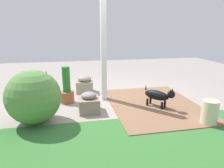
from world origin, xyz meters
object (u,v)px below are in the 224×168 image
at_px(stone_planter_mid, 89,103).
at_px(terracotta_pot_spiky, 47,86).
at_px(round_shrub, 34,97).
at_px(terracotta_pot_tall, 67,90).
at_px(terracotta_pot_broad, 41,82).
at_px(porch_pillar, 103,47).
at_px(stone_planter_nearest, 85,84).
at_px(ceramic_urn, 210,112).
at_px(dog, 159,95).

distance_m(stone_planter_mid, terracotta_pot_spiky, 1.26).
bearing_deg(round_shrub, stone_planter_mid, -162.63).
distance_m(round_shrub, terracotta_pot_tall, 1.06).
bearing_deg(terracotta_pot_broad, terracotta_pot_spiky, 110.45).
height_order(porch_pillar, terracotta_pot_spiky, porch_pillar).
relative_size(stone_planter_nearest, terracotta_pot_spiky, 0.66).
distance_m(terracotta_pot_broad, ceramic_urn, 3.86).
xyz_separation_m(porch_pillar, ceramic_urn, (-1.54, 1.63, -0.99)).
bearing_deg(ceramic_urn, dog, -58.22).
distance_m(terracotta_pot_tall, ceramic_urn, 2.83).
distance_m(porch_pillar, ceramic_urn, 2.44).
bearing_deg(stone_planter_mid, dog, 176.44).
xyz_separation_m(stone_planter_nearest, stone_planter_mid, (0.01, 1.28, -0.03)).
distance_m(stone_planter_nearest, ceramic_urn, 2.96).
bearing_deg(dog, ceramic_urn, 121.78).
height_order(porch_pillar, stone_planter_mid, porch_pillar).
distance_m(porch_pillar, stone_planter_mid, 1.29).
bearing_deg(terracotta_pot_broad, porch_pillar, 151.46).
bearing_deg(round_shrub, terracotta_pot_broad, -86.50).
xyz_separation_m(dog, ceramic_urn, (-0.54, 0.87, -0.06)).
bearing_deg(round_shrub, terracotta_pot_spiky, -94.47).
height_order(terracotta_pot_spiky, terracotta_pot_broad, terracotta_pot_spiky).
height_order(stone_planter_mid, round_shrub, round_shrub).
bearing_deg(stone_planter_nearest, terracotta_pot_broad, -9.85).
xyz_separation_m(terracotta_pot_broad, ceramic_urn, (-3.00, 2.42, -0.06)).
bearing_deg(round_shrub, dog, -174.90).
bearing_deg(porch_pillar, dog, 142.87).
relative_size(porch_pillar, stone_planter_mid, 5.52).
bearing_deg(round_shrub, porch_pillar, -144.59).
height_order(round_shrub, ceramic_urn, round_shrub).
distance_m(stone_planter_nearest, dog, 1.95).
height_order(stone_planter_mid, ceramic_urn, ceramic_urn).
xyz_separation_m(round_shrub, terracotta_pot_tall, (-0.53, -0.89, -0.18)).
bearing_deg(porch_pillar, ceramic_urn, 133.39).
height_order(porch_pillar, round_shrub, porch_pillar).
height_order(round_shrub, terracotta_pot_spiky, round_shrub).
xyz_separation_m(porch_pillar, stone_planter_mid, (0.41, 0.67, -1.02)).
bearing_deg(stone_planter_mid, stone_planter_nearest, -90.42).
bearing_deg(stone_planter_nearest, porch_pillar, 123.03).
distance_m(round_shrub, terracotta_pot_spiky, 1.23).
distance_m(stone_planter_nearest, terracotta_pot_spiky, 0.94).
xyz_separation_m(porch_pillar, stone_planter_nearest, (0.40, -0.61, -0.99)).
bearing_deg(terracotta_pot_tall, porch_pillar, -175.11).
bearing_deg(terracotta_pot_spiky, terracotta_pot_tall, 143.50).
distance_m(porch_pillar, terracotta_pot_spiky, 1.56).
distance_m(terracotta_pot_spiky, terracotta_pot_tall, 0.54).
bearing_deg(dog, round_shrub, 5.10).
xyz_separation_m(terracotta_pot_spiky, dog, (-2.26, 1.01, -0.05)).
bearing_deg(round_shrub, stone_planter_nearest, -121.34).
bearing_deg(porch_pillar, terracotta_pot_spiky, -11.30).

